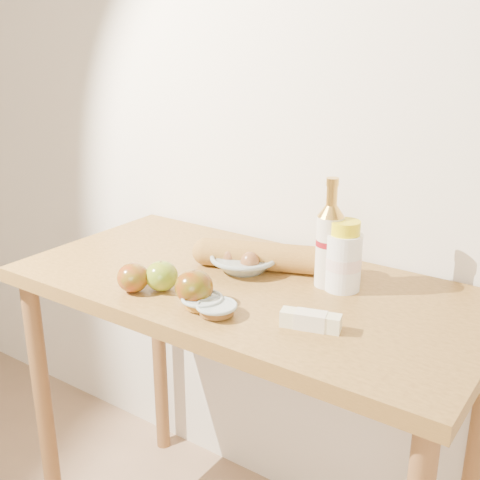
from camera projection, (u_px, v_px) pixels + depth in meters
The scene contains 12 objects.
back_wall at pixel (315, 108), 1.64m from camera, with size 3.50×0.02×2.60m, color silver.
table at pixel (247, 326), 1.56m from camera, with size 1.20×0.60×0.90m.
bourbon_bottle at pixel (329, 243), 1.46m from camera, with size 0.09×0.09×0.27m.
cream_bottle at pixel (343, 258), 1.45m from camera, with size 0.10×0.10×0.17m.
egg_bowl at pixel (245, 260), 1.58m from camera, with size 0.19×0.19×0.06m.
baguette at pixel (274, 257), 1.57m from camera, with size 0.44×0.23×0.07m.
apple_yellowgreen at pixel (162, 276), 1.46m from camera, with size 0.10×0.10×0.07m.
apple_redgreen_front at pixel (133, 278), 1.45m from camera, with size 0.09×0.09×0.07m.
apple_redgreen_right at pixel (194, 287), 1.38m from camera, with size 0.11×0.11×0.08m.
sugar_bowl at pixel (217, 309), 1.33m from camera, with size 0.10×0.10×0.03m.
syrup_bowl at pixel (202, 302), 1.37m from camera, with size 0.11×0.11×0.03m.
butter_stick at pixel (311, 321), 1.27m from camera, with size 0.13×0.07×0.04m.
Camera 1 is at (0.78, 0.02, 1.50)m, focal length 45.00 mm.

